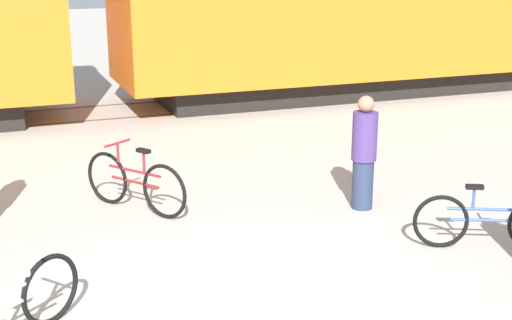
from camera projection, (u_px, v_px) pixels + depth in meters
ground_plane at (247, 309)px, 6.98m from camera, size 80.00×80.00×0.00m
rail_near at (101, 120)px, 14.86m from camera, size 36.83×0.07×0.01m
rail_far at (91, 106)px, 16.14m from camera, size 36.83×0.07×0.01m
bicycle_blue at (488, 221)px, 8.32m from camera, size 1.60×0.79×0.81m
bicycle_maroon at (135, 183)px, 9.55m from camera, size 1.06×1.48×0.92m
bicycle_silver at (6, 310)px, 6.21m from camera, size 1.39×1.09×0.85m
person_in_purple at (364, 153)px, 9.54m from camera, size 0.34×0.34×1.56m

